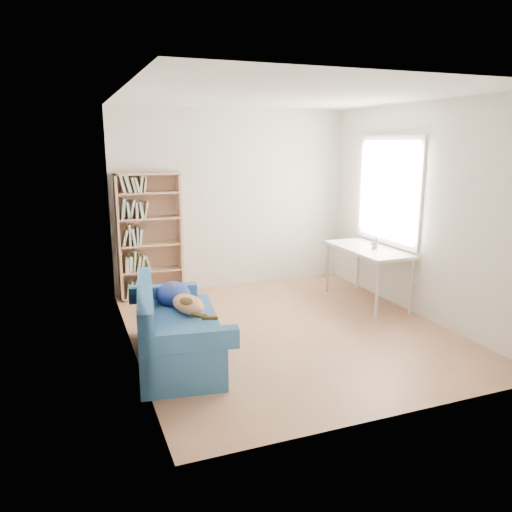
% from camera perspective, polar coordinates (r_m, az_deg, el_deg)
% --- Properties ---
extents(ground, '(4.00, 4.00, 0.00)m').
position_cam_1_polar(ground, '(5.87, 3.67, -8.41)').
color(ground, '#A16848').
rests_on(ground, ground).
extents(room_shell, '(3.54, 4.04, 2.62)m').
position_cam_1_polar(room_shell, '(5.56, 4.70, 7.76)').
color(room_shell, silver).
rests_on(room_shell, ground).
extents(sofa, '(0.98, 1.69, 0.78)m').
position_cam_1_polar(sofa, '(5.09, -9.29, -8.24)').
color(sofa, '#255487').
rests_on(sofa, ground).
extents(bookshelf, '(0.86, 0.27, 1.73)m').
position_cam_1_polar(bookshelf, '(7.01, -12.03, 1.69)').
color(bookshelf, tan).
rests_on(bookshelf, ground).
extents(desk, '(0.61, 1.34, 0.75)m').
position_cam_1_polar(desk, '(6.82, 12.65, 0.37)').
color(desk, white).
rests_on(desk, ground).
extents(pen_cup, '(0.08, 0.08, 0.16)m').
position_cam_1_polar(pen_cup, '(6.71, 13.40, 1.21)').
color(pen_cup, white).
rests_on(pen_cup, desk).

